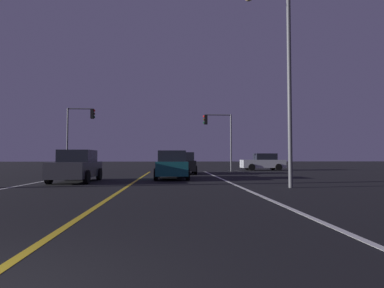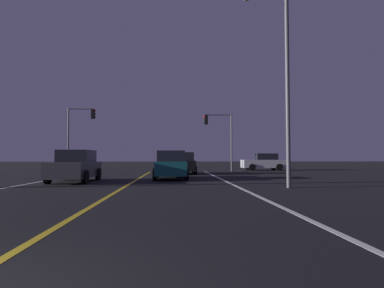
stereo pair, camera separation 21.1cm
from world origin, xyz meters
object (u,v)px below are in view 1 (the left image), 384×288
Objects in this scene: car_ahead_far at (183,163)px; traffic_light_near_left at (80,125)px; car_lead_same_lane at (172,165)px; traffic_light_near_right at (218,129)px; car_oncoming at (77,166)px; car_crossing_side at (263,162)px; street_lamp_right_near at (279,63)px.

traffic_light_near_left is (-9.30, 4.35, 3.44)m from car_ahead_far.
car_lead_same_lane is 11.65m from traffic_light_near_right.
car_crossing_side is at bearing 135.55° from car_oncoming.
car_ahead_far is 0.50× the size of street_lamp_right_near.
car_crossing_side is 6.24m from traffic_light_near_right.
car_oncoming is 0.50× the size of street_lamp_right_near.
car_oncoming is at bearing 45.55° from car_crossing_side.
street_lamp_right_near is at bearing 76.07° from car_crossing_side.
car_crossing_side is 1.00× the size of car_lead_same_lane.
street_lamp_right_near is (3.77, -12.02, 4.57)m from car_ahead_far.
traffic_light_near_left is (-8.41, 10.36, 3.44)m from car_lead_same_lane.
car_ahead_far is at bearing -72.59° from street_lamp_right_near.
car_lead_same_lane is 13.78m from traffic_light_near_left.
traffic_light_near_right is 12.72m from traffic_light_near_left.
car_ahead_far is at bearing 143.63° from car_oncoming.
car_crossing_side is 1.00× the size of car_oncoming.
street_lamp_right_near reaches higher than car_lead_same_lane.
street_lamp_right_near reaches higher than car_crossing_side.
traffic_light_near_right is (4.31, 10.36, 3.14)m from car_lead_same_lane.
traffic_light_near_right is at bearing 23.61° from car_crossing_side.
car_ahead_far is 6.36m from traffic_light_near_right.
street_lamp_right_near is (4.65, -6.00, 4.57)m from car_lead_same_lane.
car_crossing_side is 15.57m from car_lead_same_lane.
street_lamp_right_near is (13.06, -16.36, 1.12)m from traffic_light_near_left.
car_crossing_side is 0.50× the size of street_lamp_right_near.
traffic_light_near_right is 16.43m from street_lamp_right_near.
street_lamp_right_near is (9.72, -3.94, 4.57)m from car_oncoming.
traffic_light_near_right reaches higher than car_lead_same_lane.
traffic_light_near_right is 0.62× the size of street_lamp_right_near.
car_crossing_side is 18.12m from traffic_light_near_left.
car_ahead_far is 0.80× the size of traffic_light_near_right.
car_ahead_far is 10.03m from car_oncoming.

